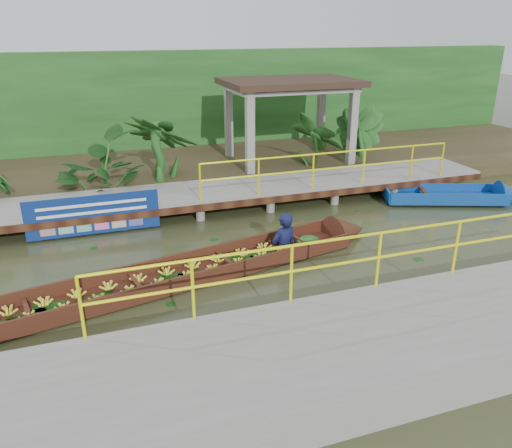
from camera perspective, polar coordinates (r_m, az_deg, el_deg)
name	(u,v)px	position (r m, az deg, el deg)	size (l,w,h in m)	color
ground	(271,255)	(11.34, 1.68, -3.59)	(80.00, 80.00, 0.00)	#2B3319
land_strip	(197,165)	(18.07, -6.73, 6.74)	(30.00, 8.00, 0.45)	#302818
far_dock	(229,191)	(14.20, -3.08, 3.77)	(16.00, 2.06, 1.66)	slate
near_dock	(424,337)	(8.43, 18.67, -12.17)	(18.00, 2.40, 1.73)	slate
pavilion	(290,91)	(17.33, 3.85, 14.94)	(4.40, 3.00, 3.00)	slate
foliage_backdrop	(181,105)	(20.12, -8.56, 13.34)	(30.00, 0.80, 4.00)	#174315
vendor_boat	(200,264)	(10.40, -6.38, -4.58)	(9.73, 2.95, 2.23)	#361C0E
moored_blue_boat	(476,197)	(16.05, 23.86, 2.87)	(4.07, 2.30, 0.95)	navy
blue_banner	(94,215)	(12.80, -18.08, 1.03)	(3.17, 0.04, 0.99)	navy
tropical_plants	(154,148)	(15.39, -11.54, 8.48)	(14.58, 1.58, 1.97)	#174315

